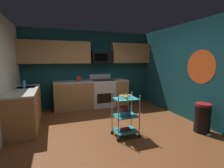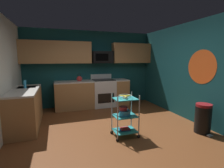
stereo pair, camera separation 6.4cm
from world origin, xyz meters
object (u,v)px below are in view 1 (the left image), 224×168
at_px(microwave, 101,57).
at_px(kettle, 79,79).
at_px(fruit_bowl, 126,96).
at_px(dish_soap_bottle, 24,84).
at_px(oven_range, 103,93).
at_px(trash_can, 202,118).
at_px(mixing_bowl_large, 125,113).
at_px(rolling_cart, 125,116).
at_px(mixing_bowl_small, 124,108).
at_px(book_stack, 125,129).

distance_m(microwave, kettle, 1.09).
height_order(fruit_bowl, dish_soap_bottle, dish_soap_bottle).
bearing_deg(kettle, fruit_bowl, -75.21).
relative_size(oven_range, kettle, 4.17).
distance_m(dish_soap_bottle, trash_can, 4.30).
height_order(fruit_bowl, mixing_bowl_large, fruit_bowl).
distance_m(oven_range, microwave, 1.23).
height_order(microwave, mixing_bowl_large, microwave).
bearing_deg(mixing_bowl_large, kettle, 104.63).
bearing_deg(dish_soap_bottle, mixing_bowl_large, -34.93).
height_order(microwave, trash_can, microwave).
xyz_separation_m(kettle, dish_soap_bottle, (-1.47, -0.92, 0.02)).
distance_m(fruit_bowl, mixing_bowl_large, 0.36).
relative_size(oven_range, trash_can, 1.67).
bearing_deg(fruit_bowl, mixing_bowl_large, -180.00).
bearing_deg(kettle, rolling_cart, -75.21).
relative_size(mixing_bowl_small, dish_soap_bottle, 0.91).
relative_size(oven_range, dish_soap_bottle, 5.50).
xyz_separation_m(oven_range, microwave, (-0.00, 0.10, 1.22)).
height_order(oven_range, fruit_bowl, oven_range).
distance_m(fruit_bowl, mixing_bowl_small, 0.26).
relative_size(mixing_bowl_large, mixing_bowl_small, 1.38).
height_order(oven_range, kettle, kettle).
height_order(mixing_bowl_large, dish_soap_bottle, dish_soap_bottle).
relative_size(rolling_cart, kettle, 3.47).
bearing_deg(microwave, kettle, -172.47).
xyz_separation_m(oven_range, dish_soap_bottle, (-2.29, -0.93, 0.54)).
bearing_deg(trash_can, kettle, 130.21).
bearing_deg(dish_soap_bottle, trash_can, -25.93).
xyz_separation_m(fruit_bowl, trash_can, (1.72, -0.40, -0.55)).
xyz_separation_m(oven_range, rolling_cart, (-0.19, -2.38, -0.03)).
bearing_deg(kettle, oven_range, 0.27).
relative_size(fruit_bowl, book_stack, 1.15).
bearing_deg(mixing_bowl_large, dish_soap_bottle, 145.07).
bearing_deg(mixing_bowl_large, fruit_bowl, 0.00).
height_order(rolling_cart, book_stack, rolling_cart).
distance_m(microwave, rolling_cart, 2.79).
distance_m(kettle, dish_soap_bottle, 1.73).
bearing_deg(mixing_bowl_large, mixing_bowl_small, 179.75).
xyz_separation_m(rolling_cart, mixing_bowl_large, (-0.01, 0.00, 0.07)).
bearing_deg(trash_can, mixing_bowl_small, 167.26).
bearing_deg(mixing_bowl_small, kettle, 103.95).
relative_size(fruit_bowl, dish_soap_bottle, 1.36).
distance_m(mixing_bowl_small, kettle, 2.48).
bearing_deg(book_stack, kettle, 104.79).
height_order(book_stack, kettle, kettle).
distance_m(mixing_bowl_large, book_stack, 0.37).
xyz_separation_m(microwave, mixing_bowl_small, (-0.23, -2.49, -1.08)).
distance_m(microwave, fruit_bowl, 2.63).
distance_m(mixing_bowl_small, dish_soap_bottle, 2.55).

